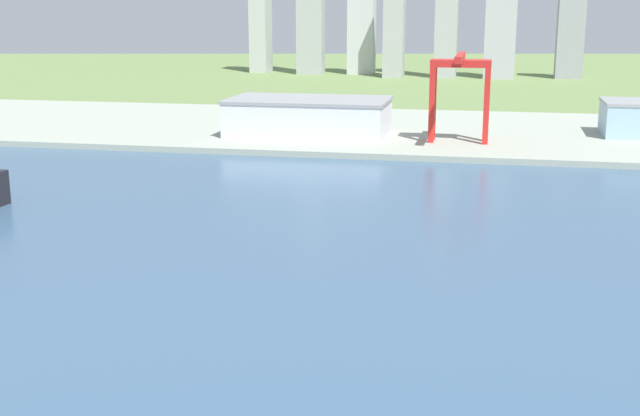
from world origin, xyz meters
name	(u,v)px	position (x,y,z in m)	size (l,w,h in m)	color
ground_plane	(367,254)	(0.00, 300.00, 0.00)	(2400.00, 2400.00, 0.00)	#657F47
water_bay	(312,357)	(0.00, 240.00, 0.07)	(840.00, 360.00, 0.15)	#385675
industrial_pier	(431,131)	(0.00, 490.00, 1.25)	(840.00, 140.00, 2.50)	#98A292
port_crane_red	(460,78)	(13.52, 453.31, 27.93)	(23.67, 38.36, 35.32)	red
warehouse_main	(309,116)	(-49.58, 462.72, 10.14)	(67.30, 39.27, 15.23)	silver
distant_skyline	(400,7)	(-50.58, 807.46, 54.83)	(271.08, 52.00, 156.08)	#B0B5B2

